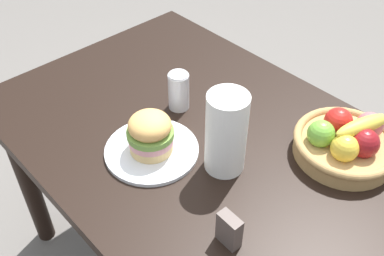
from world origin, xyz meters
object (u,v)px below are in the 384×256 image
fruit_basket (346,142)px  plate (152,150)px  napkin_holder (229,230)px  soda_can (179,91)px  paper_towel_roll (226,133)px  sandwich (150,133)px

fruit_basket → plate: bearing=-133.7°
fruit_basket → napkin_holder: 0.45m
soda_can → fruit_basket: bearing=22.7°
paper_towel_roll → fruit_basket: bearing=54.5°
soda_can → napkin_holder: (0.46, -0.25, -0.02)m
fruit_basket → paper_towel_roll: (-0.20, -0.28, 0.07)m
fruit_basket → paper_towel_roll: bearing=-125.5°
plate → napkin_holder: 0.36m
fruit_basket → soda_can: bearing=-157.3°
sandwich → soda_can: (-0.10, 0.19, -0.01)m
sandwich → fruit_basket: 0.54m
napkin_holder → plate: bearing=173.0°
plate → sandwich: sandwich is taller
soda_can → napkin_holder: bearing=-28.7°
plate → paper_towel_roll: (0.18, 0.11, 0.11)m
fruit_basket → paper_towel_roll: 0.35m
plate → sandwich: bearing=180.0°
plate → soda_can: bearing=117.6°
napkin_holder → paper_towel_roll: bearing=138.5°
napkin_holder → soda_can: bearing=153.4°
sandwich → napkin_holder: bearing=-9.1°
soda_can → sandwich: bearing=-62.4°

